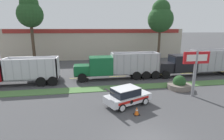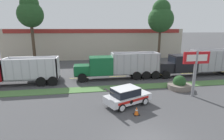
{
  "view_description": "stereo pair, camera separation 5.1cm",
  "coord_description": "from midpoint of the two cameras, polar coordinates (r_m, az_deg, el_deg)",
  "views": [
    {
      "loc": [
        -3.51,
        -8.43,
        6.5
      ],
      "look_at": [
        -0.42,
        10.11,
        2.07
      ],
      "focal_mm": 28.0,
      "sensor_mm": 36.0,
      "label": 1
    },
    {
      "loc": [
        -3.46,
        -8.44,
        6.5
      ],
      "look_at": [
        -0.42,
        10.11,
        2.07
      ],
      "focal_mm": 28.0,
      "sensor_mm": 36.0,
      "label": 2
    }
  ],
  "objects": [
    {
      "name": "grass_verge",
      "position": [
        19.77,
        1.37,
        -5.86
      ],
      "size": [
        120.0,
        1.81,
        0.06
      ],
      "primitive_type": "cube",
      "color": "#517F42",
      "rests_on": "ground_plane"
    },
    {
      "name": "centre_line_2",
      "position": [
        24.91,
        -23.25,
        -2.97
      ],
      "size": [
        2.4,
        0.14,
        0.01
      ],
      "primitive_type": "cube",
      "color": "yellow",
      "rests_on": "ground_plane"
    },
    {
      "name": "centre_line_3",
      "position": [
        24.15,
        -10.73,
        -2.59
      ],
      "size": [
        2.4,
        0.14,
        0.01
      ],
      "primitive_type": "cube",
      "color": "yellow",
      "rests_on": "ground_plane"
    },
    {
      "name": "centre_line_4",
      "position": [
        24.59,
        1.95,
        -2.07
      ],
      "size": [
        2.4,
        0.14,
        0.01
      ],
      "primitive_type": "cube",
      "color": "yellow",
      "rests_on": "ground_plane"
    },
    {
      "name": "centre_line_5",
      "position": [
        26.15,
        13.64,
        -1.51
      ],
      "size": [
        2.4,
        0.14,
        0.01
      ],
      "primitive_type": "cube",
      "color": "yellow",
      "rests_on": "ground_plane"
    },
    {
      "name": "centre_line_6",
      "position": [
        28.67,
        23.64,
        -0.98
      ],
      "size": [
        2.4,
        0.14,
        0.01
      ],
      "primitive_type": "cube",
      "color": "yellow",
      "rests_on": "ground_plane"
    },
    {
      "name": "centre_line_7",
      "position": [
        31.9,
        31.82,
        -0.52
      ],
      "size": [
        2.4,
        0.14,
        0.01
      ],
      "primitive_type": "cube",
      "color": "yellow",
      "rests_on": "ground_plane"
    },
    {
      "name": "dump_truck_lead",
      "position": [
        24.1,
        -32.58,
        -0.61
      ],
      "size": [
        11.35,
        2.56,
        3.31
      ],
      "color": "black",
      "rests_on": "ground_plane"
    },
    {
      "name": "dump_truck_mid",
      "position": [
        27.17,
        24.44,
        1.73
      ],
      "size": [
        13.13,
        2.63,
        3.61
      ],
      "color": "black",
      "rests_on": "ground_plane"
    },
    {
      "name": "dump_truck_trail",
      "position": [
        23.1,
        -0.31,
        0.99
      ],
      "size": [
        11.25,
        2.62,
        3.42
      ],
      "color": "black",
      "rests_on": "ground_plane"
    },
    {
      "name": "rally_car",
      "position": [
        15.38,
        4.99,
        -8.42
      ],
      "size": [
        4.39,
        3.22,
        1.64
      ],
      "color": "white",
      "rests_on": "ground_plane"
    },
    {
      "name": "store_sign_post",
      "position": [
        18.5,
        25.75,
        1.65
      ],
      "size": [
        2.66,
        0.28,
        4.52
      ],
      "color": "gray",
      "rests_on": "ground_plane"
    },
    {
      "name": "stone_planter",
      "position": [
        20.8,
        21.16,
        -4.39
      ],
      "size": [
        2.52,
        2.52,
        1.52
      ],
      "color": "slate",
      "rests_on": "ground_plane"
    },
    {
      "name": "traffic_cone",
      "position": [
        14.0,
        8.11,
        -13.1
      ],
      "size": [
        0.46,
        0.46,
        0.65
      ],
      "color": "black",
      "rests_on": "ground_plane"
    },
    {
      "name": "store_building_backdrop",
      "position": [
        43.62,
        -5.26,
        8.94
      ],
      "size": [
        38.61,
        12.1,
        6.52
      ],
      "color": "#BCB29E",
      "rests_on": "ground_plane"
    },
    {
      "name": "tree_behind_left",
      "position": [
        36.17,
        15.7,
        16.31
      ],
      "size": [
        4.89,
        4.89,
        11.95
      ],
      "color": "#473828",
      "rests_on": "ground_plane"
    },
    {
      "name": "tree_behind_centre",
      "position": [
        34.96,
        -25.1,
        16.7
      ],
      "size": [
        4.47,
        4.47,
        12.32
      ],
      "color": "#473828",
      "rests_on": "ground_plane"
    }
  ]
}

